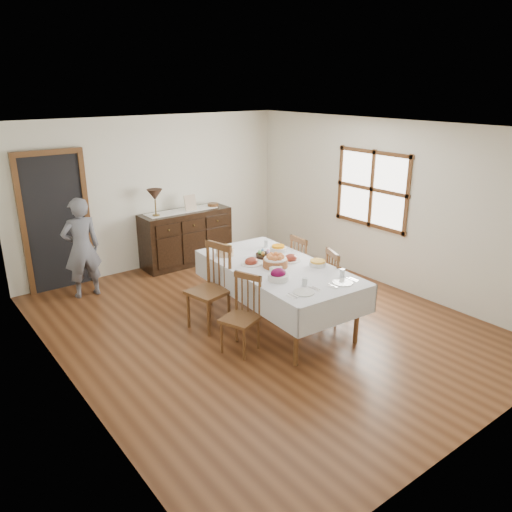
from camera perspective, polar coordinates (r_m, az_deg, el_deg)
ground at (r=6.85m, az=0.51°, el=-7.75°), size 6.00×6.00×0.00m
room_shell at (r=6.52m, az=-2.75°, el=6.23°), size 5.02×6.02×2.65m
dining_table at (r=6.61m, az=2.50°, el=-1.91°), size 1.34×2.45×0.82m
chair_left_near at (r=6.03m, az=-1.59°, el=-6.56°), size 0.51×0.51×0.95m
chair_left_far at (r=6.61m, az=-5.15°, el=-3.41°), size 0.56×0.56×1.13m
chair_right_near at (r=6.90m, az=9.59°, el=-3.23°), size 0.54×0.54×0.99m
chair_right_far at (r=7.57m, az=5.57°, el=-1.14°), size 0.42×0.42×0.95m
sideboard at (r=9.00m, az=-7.99°, el=2.12°), size 1.62×0.58×0.97m
person at (r=7.88m, az=-19.35°, el=1.23°), size 0.52×0.35×1.64m
bread_basket at (r=6.52m, az=2.22°, el=-0.60°), size 0.33×0.33×0.18m
egg_basket at (r=6.89m, az=0.96°, el=0.15°), size 0.24×0.24×0.10m
ham_platter_a at (r=6.63m, az=-0.53°, el=-0.69°), size 0.29×0.29×0.11m
ham_platter_b at (r=6.76m, az=3.98°, el=-0.31°), size 0.27×0.27×0.11m
beet_bowl at (r=6.09m, az=2.55°, el=-2.22°), size 0.26×0.26×0.15m
carrot_bowl at (r=7.13m, az=2.55°, el=0.83°), size 0.24×0.24×0.09m
pineapple_bowl at (r=6.97m, az=-3.58°, el=0.58°), size 0.25×0.25×0.14m
casserole_dish at (r=6.62m, az=7.06°, el=-0.81°), size 0.22×0.22×0.07m
butter_dish at (r=6.36m, az=2.29°, el=-1.54°), size 0.14×0.10×0.07m
setting_left at (r=5.83m, az=5.47°, el=-3.75°), size 0.43×0.31×0.10m
setting_right at (r=6.16m, az=9.82°, el=-2.64°), size 0.43×0.31×0.10m
glass_far_a at (r=7.01m, az=-2.77°, el=0.57°), size 0.07×0.07×0.10m
glass_far_b at (r=7.31m, az=1.17°, el=1.43°), size 0.06×0.06×0.11m
runner at (r=8.88m, az=-8.51°, el=5.13°), size 1.30×0.35×0.01m
table_lamp at (r=8.53m, az=-11.50°, el=6.79°), size 0.26×0.26×0.46m
picture_frame at (r=8.85m, az=-7.52°, el=6.03°), size 0.22×0.08×0.28m
deco_bowl at (r=9.15m, az=-4.94°, el=5.85°), size 0.20×0.20×0.06m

